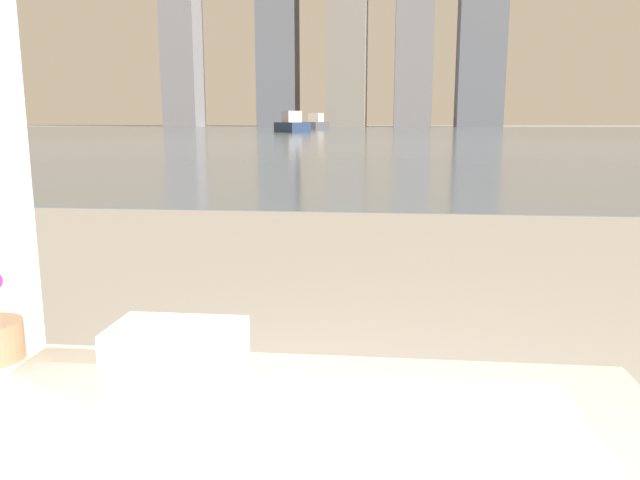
# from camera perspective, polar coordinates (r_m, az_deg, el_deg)

# --- Properties ---
(towel_stack) EXTENTS (0.27, 0.17, 0.16)m
(towel_stack) POSITION_cam_1_polar(r_m,az_deg,el_deg) (1.35, -12.88, -10.87)
(towel_stack) COLOR white
(towel_stack) RESTS_ON bathtub
(harbor_water) EXTENTS (180.00, 110.00, 0.01)m
(harbor_water) POSITION_cam_1_polar(r_m,az_deg,el_deg) (62.43, 5.92, 9.80)
(harbor_water) COLOR slate
(harbor_water) RESTS_ON ground_plane
(harbor_boat_0) EXTENTS (2.99, 5.62, 2.00)m
(harbor_boat_0) POSITION_cam_1_polar(r_m,az_deg,el_deg) (78.72, -0.38, 10.58)
(harbor_boat_0) COLOR #4C4C51
(harbor_boat_0) RESTS_ON harbor_water
(harbor_boat_4) EXTENTS (4.14, 5.54, 1.99)m
(harbor_boat_4) POSITION_cam_1_polar(r_m,az_deg,el_deg) (60.22, -2.61, 10.48)
(harbor_boat_4) COLOR navy
(harbor_boat_4) RESTS_ON harbor_water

